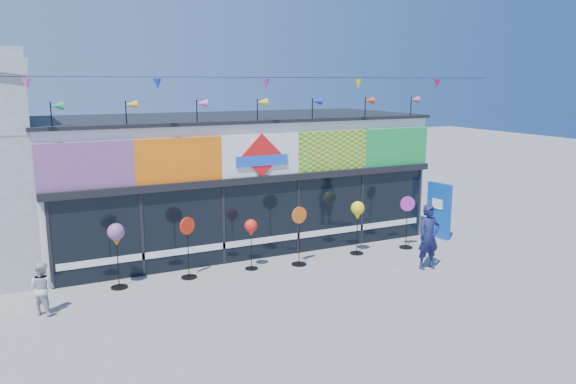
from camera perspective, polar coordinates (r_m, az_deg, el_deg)
ground at (r=14.03m, az=2.97°, el=-10.56°), size 80.00×80.00×0.00m
kite_shop at (r=18.72m, az=-5.78°, el=1.45°), size 16.00×5.70×5.31m
blue_sign at (r=19.51m, az=15.07°, el=-1.82°), size 0.29×0.94×1.86m
spinner_0 at (r=14.79m, az=-17.05°, el=-4.35°), size 0.43×0.43×1.70m
spinner_1 at (r=15.23m, az=-10.12°, el=-5.43°), size 0.44×0.43×1.68m
spinner_2 at (r=15.65m, az=-3.78°, el=-3.81°), size 0.36×0.36×1.44m
spinner_3 at (r=16.04m, az=1.14°, el=-4.33°), size 0.48×0.44×1.71m
spinner_4 at (r=17.09m, az=7.09°, el=-2.02°), size 0.42×0.42×1.64m
spinner_5 at (r=18.06m, az=11.98°, el=-2.88°), size 0.45×0.43×1.67m
adult_man at (r=16.22m, az=14.11°, el=-4.44°), size 0.70×0.49×1.84m
child at (r=13.97m, az=-23.68°, el=-8.94°), size 0.67×0.66×1.22m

